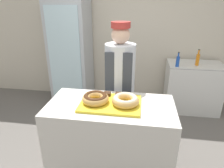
{
  "coord_description": "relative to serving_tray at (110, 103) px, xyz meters",
  "views": [
    {
      "loc": [
        0.28,
        -1.73,
        1.87
      ],
      "look_at": [
        0.0,
        0.1,
        1.1
      ],
      "focal_mm": 32.0,
      "sensor_mm": 36.0,
      "label": 1
    }
  ],
  "objects": [
    {
      "name": "wall_back",
      "position": [
        0.0,
        2.13,
        0.41
      ],
      "size": [
        8.0,
        0.06,
        2.7
      ],
      "color": "beige",
      "rests_on": "ground_plane"
    },
    {
      "name": "display_counter",
      "position": [
        0.0,
        0.0,
        -0.47
      ],
      "size": [
        1.27,
        0.64,
        0.92
      ],
      "color": "beige",
      "rests_on": "ground_plane"
    },
    {
      "name": "serving_tray",
      "position": [
        0.0,
        0.0,
        0.0
      ],
      "size": [
        0.59,
        0.42,
        0.02
      ],
      "color": "yellow",
      "rests_on": "display_counter"
    },
    {
      "name": "donut_chocolate_glaze",
      "position": [
        -0.15,
        -0.01,
        0.06
      ],
      "size": [
        0.26,
        0.26,
        0.08
      ],
      "color": "tan",
      "rests_on": "serving_tray"
    },
    {
      "name": "donut_light_glaze",
      "position": [
        0.15,
        -0.01,
        0.06
      ],
      "size": [
        0.26,
        0.26,
        0.08
      ],
      "color": "tan",
      "rests_on": "serving_tray"
    },
    {
      "name": "brownie_back_left",
      "position": [
        -0.06,
        0.16,
        0.03
      ],
      "size": [
        0.07,
        0.07,
        0.03
      ],
      "color": "#382111",
      "rests_on": "serving_tray"
    },
    {
      "name": "brownie_back_right",
      "position": [
        0.06,
        0.16,
        0.03
      ],
      "size": [
        0.07,
        0.07,
        0.03
      ],
      "color": "#382111",
      "rests_on": "serving_tray"
    },
    {
      "name": "baker_person",
      "position": [
        0.02,
        0.63,
        -0.06
      ],
      "size": [
        0.38,
        0.38,
        1.66
      ],
      "color": "#4C4C51",
      "rests_on": "ground_plane"
    },
    {
      "name": "beverage_fridge",
      "position": [
        -1.02,
        1.75,
        0.06
      ],
      "size": [
        0.68,
        0.65,
        1.98
      ],
      "color": "#ADB2B7",
      "rests_on": "ground_plane"
    },
    {
      "name": "chest_freezer",
      "position": [
        1.22,
        1.76,
        -0.49
      ],
      "size": [
        0.93,
        0.58,
        0.88
      ],
      "color": "silver",
      "rests_on": "ground_plane"
    },
    {
      "name": "bottle_blue",
      "position": [
        0.87,
        1.54,
        0.04
      ],
      "size": [
        0.06,
        0.06,
        0.24
      ],
      "color": "#1E4CB2",
      "rests_on": "chest_freezer"
    },
    {
      "name": "bottle_orange",
      "position": [
        1.2,
        1.66,
        0.05
      ],
      "size": [
        0.06,
        0.06,
        0.27
      ],
      "color": "orange",
      "rests_on": "chest_freezer"
    }
  ]
}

